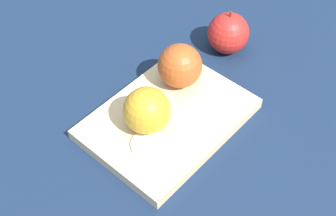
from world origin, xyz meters
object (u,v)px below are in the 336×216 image
Objects in this scene: apple_half_right at (147,110)px; apple_half_left at (180,66)px; knife at (148,106)px; apple_whole at (228,33)px.

apple_half_left is at bearing -58.23° from apple_half_right.
apple_whole is at bearing 140.27° from knife.
apple_whole is (-0.29, -0.02, -0.02)m from apple_half_right.
knife is (-0.03, -0.03, -0.03)m from apple_half_right.
apple_whole is at bearing -41.13° from apple_half_left.
apple_half_left is 1.02× the size of apple_half_right.
apple_half_left reaches higher than apple_whole.
apple_half_left reaches higher than apple_half_right.
apple_half_left is at bearing -1.05° from apple_whole.
apple_half_right is 0.66× the size of knife.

